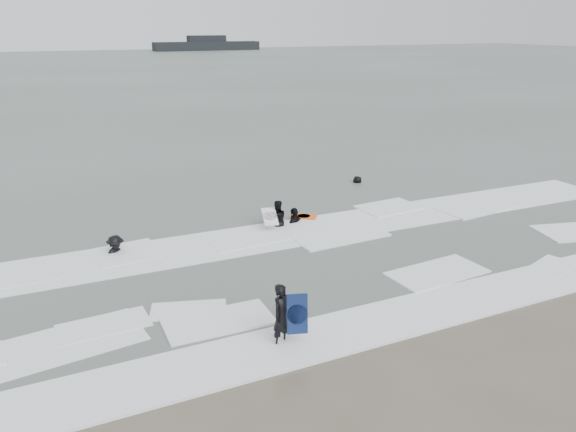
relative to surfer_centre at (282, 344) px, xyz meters
name	(u,v)px	position (x,y,z in m)	size (l,w,h in m)	color
ground	(367,313)	(2.62, 0.48, 0.00)	(320.00, 320.00, 0.00)	brown
sea	(81,74)	(2.62, 80.48, 0.06)	(320.00, 320.00, 0.00)	#47544C
surfer_centre	(282,344)	(0.00, 0.00, 0.00)	(0.57, 0.37, 1.56)	black
surfer_wading	(277,227)	(3.06, 7.44, 0.00)	(0.76, 0.59, 1.57)	black
surfer_breaker	(116,255)	(-2.76, 7.14, 0.00)	(0.98, 0.57, 1.52)	black
surfer_right_near	(295,223)	(3.83, 7.55, 0.00)	(1.03, 0.43, 1.76)	black
surfer_right_far	(357,184)	(8.84, 11.34, 0.00)	(0.74, 0.48, 1.51)	black
surf_foam	(305,260)	(2.62, 4.18, 0.04)	(30.03, 9.06, 0.09)	white
bodyboards	(290,239)	(2.45, 4.98, 0.50)	(4.84, 8.67, 1.25)	#0F1D49
vessel_horizon	(207,45)	(41.95, 147.81, 1.49)	(29.51, 5.27, 4.00)	black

